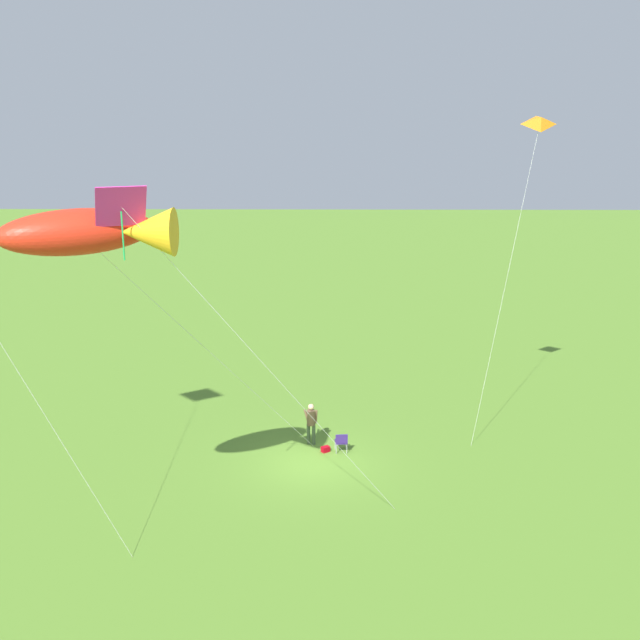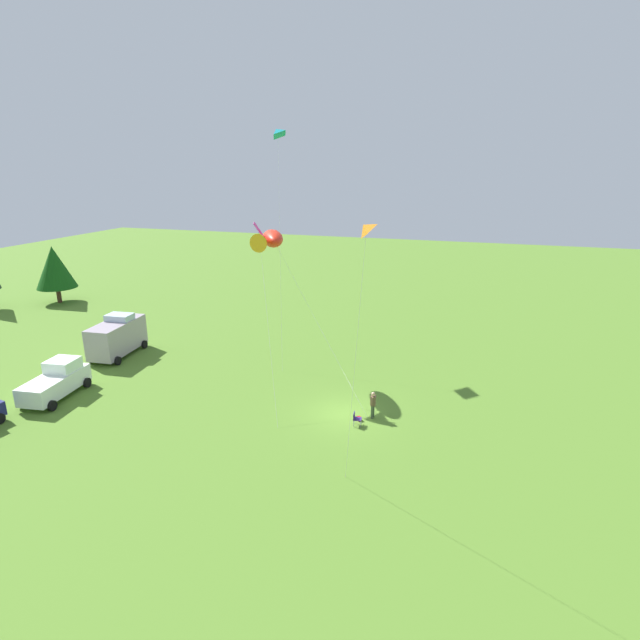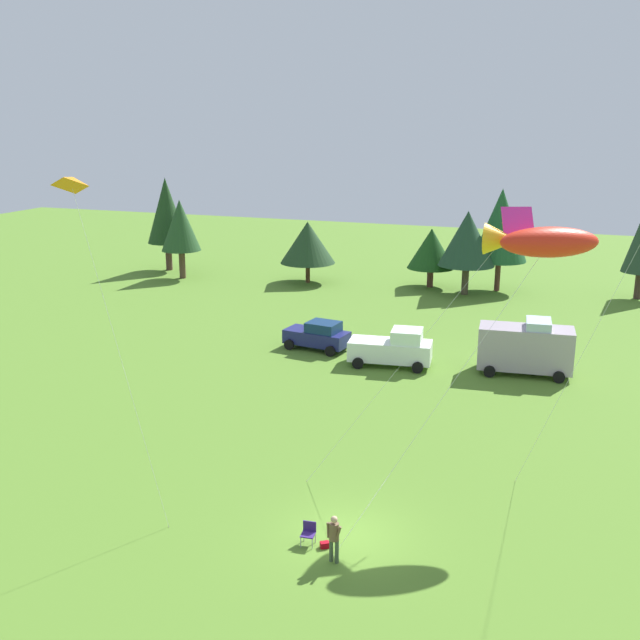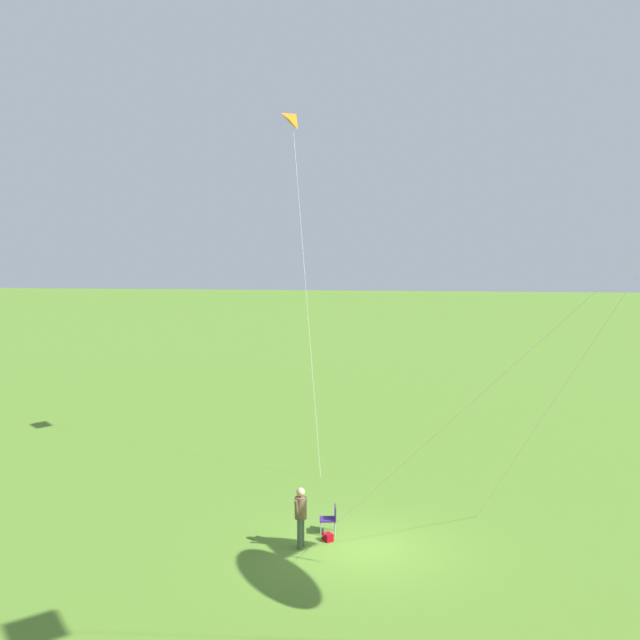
{
  "view_description": "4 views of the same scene",
  "coord_description": "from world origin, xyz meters",
  "px_view_note": "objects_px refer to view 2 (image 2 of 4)",
  "views": [
    {
      "loc": [
        -0.62,
        26.26,
        12.94
      ],
      "look_at": [
        -0.28,
        -2.23,
        5.11
      ],
      "focal_mm": 42.0,
      "sensor_mm": 36.0,
      "label": 1
    },
    {
      "loc": [
        -27.51,
        -7.02,
        15.01
      ],
      "look_at": [
        -1.98,
        1.04,
        6.73
      ],
      "focal_mm": 28.0,
      "sensor_mm": 36.0,
      "label": 2
    },
    {
      "loc": [
        7.31,
        -23.11,
        14.74
      ],
      "look_at": [
        -1.04,
        -0.04,
        8.06
      ],
      "focal_mm": 42.0,
      "sensor_mm": 36.0,
      "label": 3
    },
    {
      "loc": [
        23.98,
        0.76,
        9.44
      ],
      "look_at": [
        -0.99,
        -1.29,
        6.33
      ],
      "focal_mm": 50.0,
      "sensor_mm": 36.0,
      "label": 4
    }
  ],
  "objects_px": {
    "person_kite_flyer": "(373,403)",
    "truck_white_pickup": "(56,381)",
    "kite_delta_teal": "(276,133)",
    "van_motorhome_grey": "(117,336)",
    "kite_delta_orange": "(363,231)",
    "backpack_on_grass": "(359,419)",
    "kite_large_fish": "(270,239)",
    "kite_diamond_rainbow": "(259,234)",
    "folding_chair": "(356,418)"
  },
  "relations": [
    {
      "from": "folding_chair",
      "to": "kite_diamond_rainbow",
      "type": "bearing_deg",
      "value": 141.43
    },
    {
      "from": "kite_delta_orange",
      "to": "kite_diamond_rainbow",
      "type": "height_order",
      "value": "kite_delta_orange"
    },
    {
      "from": "kite_diamond_rainbow",
      "to": "person_kite_flyer",
      "type": "bearing_deg",
      "value": -115.27
    },
    {
      "from": "kite_delta_orange",
      "to": "kite_delta_teal",
      "type": "bearing_deg",
      "value": 30.07
    },
    {
      "from": "folding_chair",
      "to": "kite_delta_orange",
      "type": "relative_size",
      "value": 0.06
    },
    {
      "from": "person_kite_flyer",
      "to": "kite_diamond_rainbow",
      "type": "xyz_separation_m",
      "value": [
        4.36,
        9.23,
        9.47
      ]
    },
    {
      "from": "van_motorhome_grey",
      "to": "kite_large_fish",
      "type": "distance_m",
      "value": 15.87
    },
    {
      "from": "backpack_on_grass",
      "to": "kite_delta_teal",
      "type": "xyz_separation_m",
      "value": [
        12.56,
        10.18,
        17.43
      ]
    },
    {
      "from": "folding_chair",
      "to": "backpack_on_grass",
      "type": "distance_m",
      "value": 0.73
    },
    {
      "from": "folding_chair",
      "to": "truck_white_pickup",
      "type": "relative_size",
      "value": 0.16
    },
    {
      "from": "folding_chair",
      "to": "truck_white_pickup",
      "type": "bearing_deg",
      "value": -179.07
    },
    {
      "from": "folding_chair",
      "to": "kite_diamond_rainbow",
      "type": "height_order",
      "value": "kite_diamond_rainbow"
    },
    {
      "from": "truck_white_pickup",
      "to": "van_motorhome_grey",
      "type": "height_order",
      "value": "van_motorhome_grey"
    },
    {
      "from": "person_kite_flyer",
      "to": "backpack_on_grass",
      "type": "height_order",
      "value": "person_kite_flyer"
    },
    {
      "from": "kite_large_fish",
      "to": "kite_diamond_rainbow",
      "type": "height_order",
      "value": "kite_diamond_rainbow"
    },
    {
      "from": "kite_diamond_rainbow",
      "to": "backpack_on_grass",
      "type": "bearing_deg",
      "value": -120.15
    },
    {
      "from": "person_kite_flyer",
      "to": "van_motorhome_grey",
      "type": "distance_m",
      "value": 22.72
    },
    {
      "from": "person_kite_flyer",
      "to": "van_motorhome_grey",
      "type": "height_order",
      "value": "van_motorhome_grey"
    },
    {
      "from": "folding_chair",
      "to": "kite_large_fish",
      "type": "xyz_separation_m",
      "value": [
        6.58,
        8.09,
        9.53
      ]
    },
    {
      "from": "person_kite_flyer",
      "to": "backpack_on_grass",
      "type": "relative_size",
      "value": 5.44
    },
    {
      "from": "backpack_on_grass",
      "to": "kite_large_fish",
      "type": "bearing_deg",
      "value": 53.82
    },
    {
      "from": "backpack_on_grass",
      "to": "van_motorhome_grey",
      "type": "height_order",
      "value": "van_motorhome_grey"
    },
    {
      "from": "kite_large_fish",
      "to": "kite_diamond_rainbow",
      "type": "distance_m",
      "value": 1.17
    },
    {
      "from": "van_motorhome_grey",
      "to": "kite_delta_orange",
      "type": "relative_size",
      "value": 0.43
    },
    {
      "from": "kite_delta_teal",
      "to": "backpack_on_grass",
      "type": "bearing_deg",
      "value": -140.98
    },
    {
      "from": "kite_delta_orange",
      "to": "kite_diamond_rainbow",
      "type": "xyz_separation_m",
      "value": [
        12.98,
        10.26,
        -2.14
      ]
    },
    {
      "from": "person_kite_flyer",
      "to": "kite_delta_teal",
      "type": "xyz_separation_m",
      "value": [
        11.98,
        10.9,
        16.52
      ]
    },
    {
      "from": "van_motorhome_grey",
      "to": "truck_white_pickup",
      "type": "bearing_deg",
      "value": -176.44
    },
    {
      "from": "kite_delta_orange",
      "to": "kite_diamond_rainbow",
      "type": "relative_size",
      "value": 1.16
    },
    {
      "from": "folding_chair",
      "to": "van_motorhome_grey",
      "type": "distance_m",
      "value": 22.26
    },
    {
      "from": "kite_delta_teal",
      "to": "van_motorhome_grey",
      "type": "bearing_deg",
      "value": 123.87
    },
    {
      "from": "kite_delta_orange",
      "to": "kite_diamond_rainbow",
      "type": "bearing_deg",
      "value": 38.32
    },
    {
      "from": "kite_large_fish",
      "to": "kite_delta_orange",
      "type": "distance_m",
      "value": 17.32
    },
    {
      "from": "person_kite_flyer",
      "to": "kite_delta_teal",
      "type": "distance_m",
      "value": 23.13
    },
    {
      "from": "backpack_on_grass",
      "to": "kite_large_fish",
      "type": "distance_m",
      "value": 14.14
    },
    {
      "from": "person_kite_flyer",
      "to": "truck_white_pickup",
      "type": "height_order",
      "value": "truck_white_pickup"
    },
    {
      "from": "kite_delta_orange",
      "to": "person_kite_flyer",
      "type": "bearing_deg",
      "value": 6.77
    },
    {
      "from": "kite_delta_teal",
      "to": "kite_diamond_rainbow",
      "type": "distance_m",
      "value": 10.51
    },
    {
      "from": "kite_delta_orange",
      "to": "kite_delta_teal",
      "type": "xyz_separation_m",
      "value": [
        20.6,
        11.92,
        4.91
      ]
    },
    {
      "from": "person_kite_flyer",
      "to": "truck_white_pickup",
      "type": "bearing_deg",
      "value": -160.13
    },
    {
      "from": "backpack_on_grass",
      "to": "truck_white_pickup",
      "type": "relative_size",
      "value": 0.06
    },
    {
      "from": "backpack_on_grass",
      "to": "person_kite_flyer",
      "type": "bearing_deg",
      "value": -50.67
    },
    {
      "from": "person_kite_flyer",
      "to": "kite_delta_orange",
      "type": "xyz_separation_m",
      "value": [
        -8.62,
        -1.02,
        11.61
      ]
    },
    {
      "from": "truck_white_pickup",
      "to": "kite_diamond_rainbow",
      "type": "bearing_deg",
      "value": -63.76
    },
    {
      "from": "kite_large_fish",
      "to": "kite_delta_orange",
      "type": "height_order",
      "value": "kite_delta_orange"
    },
    {
      "from": "folding_chair",
      "to": "kite_delta_teal",
      "type": "relative_size",
      "value": 0.05
    },
    {
      "from": "folding_chair",
      "to": "kite_delta_orange",
      "type": "distance_m",
      "value": 14.34
    },
    {
      "from": "folding_chair",
      "to": "kite_large_fish",
      "type": "distance_m",
      "value": 14.13
    },
    {
      "from": "kite_diamond_rainbow",
      "to": "van_motorhome_grey",
      "type": "bearing_deg",
      "value": 90.15
    },
    {
      "from": "folding_chair",
      "to": "backpack_on_grass",
      "type": "bearing_deg",
      "value": 80.14
    }
  ]
}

